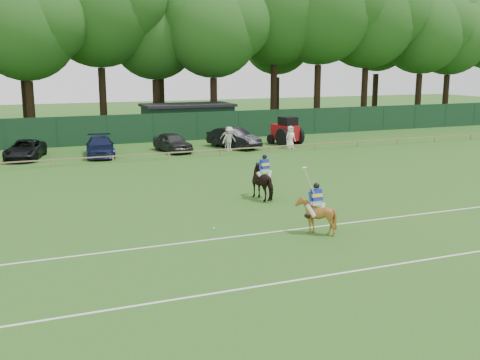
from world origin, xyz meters
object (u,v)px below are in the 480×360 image
tractor (286,132)px  horse_dark (264,182)px  spectator_left (229,139)px  utility_shed (188,120)px  suv_black (25,150)px  hatch_grey (173,142)px  spectator_right (290,137)px  sedan_navy (100,146)px  horse_chestnut (316,215)px  estate_black (234,138)px  polo_ball (214,228)px  spectator_mid (227,139)px

tractor → horse_dark: bearing=-131.3°
spectator_left → utility_shed: size_ratio=0.22×
suv_black → hatch_grey: 10.78m
hatch_grey → spectator_right: bearing=-23.7°
utility_shed → horse_dark: bearing=-98.0°
sedan_navy → hatch_grey: 5.54m
horse_chestnut → sedan_navy: (-5.30, 22.90, -0.03)m
hatch_grey → estate_black: (5.17, 0.11, 0.07)m
estate_black → sedan_navy: bearing=158.2°
horse_chestnut → estate_black: bearing=-104.3°
horse_dark → suv_black: horse_dark is taller
suv_black → tractor: size_ratio=1.56×
hatch_grey → spectator_right: 9.44m
polo_ball → utility_shed: (7.77, 29.73, 1.49)m
suv_black → sedan_navy: sedan_navy is taller
tractor → polo_ball: bearing=-134.9°
spectator_mid → tractor: (5.75, 1.19, 0.17)m
estate_black → utility_shed: size_ratio=0.59×
horse_dark → tractor: bearing=-130.1°
horse_chestnut → hatch_grey: size_ratio=0.35×
sedan_navy → spectator_left: size_ratio=2.65×
spectator_right → utility_shed: bearing=106.5°
sedan_navy → hatch_grey: size_ratio=1.15×
estate_black → polo_ball: bearing=-136.1°
horse_chestnut → hatch_grey: 22.98m
polo_ball → suv_black: bearing=107.6°
horse_chestnut → spectator_right: bearing=-115.4°
sedan_navy → polo_ball: sedan_navy is taller
tractor → utility_shed: bearing=113.3°
hatch_grey → utility_shed: 9.65m
spectator_right → polo_ball: size_ratio=20.62×
horse_chestnut → hatch_grey: horse_chestnut is taller
horse_chestnut → utility_shed: utility_shed is taller
horse_chestnut → estate_black: size_ratio=0.31×
horse_chestnut → sedan_navy: size_ratio=0.30×
horse_dark → spectator_right: (8.92, 14.68, 0.05)m
utility_shed → tractor: size_ratio=2.68×
sedan_navy → estate_black: size_ratio=1.02×
horse_chestnut → utility_shed: (4.12, 31.78, 0.78)m
spectator_mid → sedan_navy: bearing=-175.7°
utility_shed → spectator_mid: bearing=-88.3°
horse_chestnut → spectator_right: (9.44, 20.88, 0.17)m
horse_dark → polo_ball: horse_dark is taller
estate_black → spectator_mid: bearing=-153.8°
horse_chestnut → spectator_mid: 22.38m
suv_black → polo_ball: size_ratio=54.42×
horse_chestnut → spectator_left: size_ratio=0.80×
horse_chestnut → utility_shed: bearing=-98.5°
horse_chestnut → utility_shed: size_ratio=0.18×
suv_black → horse_chestnut: bearing=-52.1°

